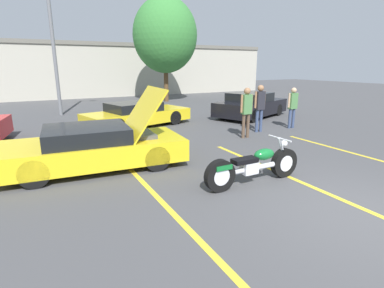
{
  "coord_description": "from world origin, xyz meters",
  "views": [
    {
      "loc": [
        -4.91,
        -2.9,
        2.57
      ],
      "look_at": [
        -1.78,
        3.07,
        0.8
      ],
      "focal_mm": 28.0,
      "sensor_mm": 36.0,
      "label": 1
    }
  ],
  "objects_px": {
    "tree_background": "(165,35)",
    "spectator_near_motorcycle": "(260,104)",
    "spectator_midground": "(246,108)",
    "light_pole": "(54,37)",
    "parked_car_right_row": "(251,105)",
    "parked_car_mid_row": "(137,115)",
    "show_car_hood_open": "(96,147)",
    "spectator_by_show_car": "(293,104)",
    "motorcycle": "(254,166)"
  },
  "relations": [
    {
      "from": "spectator_near_motorcycle",
      "to": "spectator_by_show_car",
      "type": "height_order",
      "value": "spectator_near_motorcycle"
    },
    {
      "from": "tree_background",
      "to": "parked_car_mid_row",
      "type": "relative_size",
      "value": 1.48
    },
    {
      "from": "show_car_hood_open",
      "to": "spectator_midground",
      "type": "height_order",
      "value": "show_car_hood_open"
    },
    {
      "from": "spectator_midground",
      "to": "light_pole",
      "type": "bearing_deg",
      "value": 121.98
    },
    {
      "from": "light_pole",
      "to": "spectator_midground",
      "type": "distance_m",
      "value": 10.67
    },
    {
      "from": "tree_background",
      "to": "parked_car_right_row",
      "type": "distance_m",
      "value": 9.37
    },
    {
      "from": "parked_car_mid_row",
      "to": "show_car_hood_open",
      "type": "bearing_deg",
      "value": -133.44
    },
    {
      "from": "tree_background",
      "to": "spectator_near_motorcycle",
      "type": "relative_size",
      "value": 3.89
    },
    {
      "from": "show_car_hood_open",
      "to": "parked_car_right_row",
      "type": "xyz_separation_m",
      "value": [
        8.5,
        4.42,
        0.04
      ]
    },
    {
      "from": "tree_background",
      "to": "show_car_hood_open",
      "type": "height_order",
      "value": "tree_background"
    },
    {
      "from": "parked_car_mid_row",
      "to": "spectator_near_motorcycle",
      "type": "distance_m",
      "value": 5.19
    },
    {
      "from": "parked_car_mid_row",
      "to": "spectator_midground",
      "type": "bearing_deg",
      "value": -68.64
    },
    {
      "from": "parked_car_mid_row",
      "to": "spectator_near_motorcycle",
      "type": "height_order",
      "value": "spectator_near_motorcycle"
    },
    {
      "from": "light_pole",
      "to": "parked_car_mid_row",
      "type": "xyz_separation_m",
      "value": [
        2.6,
        -4.82,
        -3.43
      ]
    },
    {
      "from": "parked_car_right_row",
      "to": "spectator_by_show_car",
      "type": "height_order",
      "value": "spectator_by_show_car"
    },
    {
      "from": "motorcycle",
      "to": "show_car_hood_open",
      "type": "height_order",
      "value": "show_car_hood_open"
    },
    {
      "from": "show_car_hood_open",
      "to": "spectator_by_show_car",
      "type": "distance_m",
      "value": 8.38
    },
    {
      "from": "tree_background",
      "to": "spectator_midground",
      "type": "distance_m",
      "value": 12.61
    },
    {
      "from": "tree_background",
      "to": "spectator_near_motorcycle",
      "type": "height_order",
      "value": "tree_background"
    },
    {
      "from": "show_car_hood_open",
      "to": "tree_background",
      "type": "bearing_deg",
      "value": 64.19
    },
    {
      "from": "light_pole",
      "to": "show_car_hood_open",
      "type": "bearing_deg",
      "value": -90.02
    },
    {
      "from": "tree_background",
      "to": "spectator_near_motorcycle",
      "type": "bearing_deg",
      "value": -94.25
    },
    {
      "from": "spectator_midground",
      "to": "parked_car_mid_row",
      "type": "bearing_deg",
      "value": 126.17
    },
    {
      "from": "light_pole",
      "to": "parked_car_mid_row",
      "type": "height_order",
      "value": "light_pole"
    },
    {
      "from": "tree_background",
      "to": "spectator_by_show_car",
      "type": "height_order",
      "value": "tree_background"
    },
    {
      "from": "motorcycle",
      "to": "spectator_near_motorcycle",
      "type": "relative_size",
      "value": 1.36
    },
    {
      "from": "spectator_near_motorcycle",
      "to": "parked_car_mid_row",
      "type": "bearing_deg",
      "value": 139.88
    },
    {
      "from": "tree_background",
      "to": "parked_car_mid_row",
      "type": "xyz_separation_m",
      "value": [
        -4.79,
        -8.06,
        -4.09
      ]
    },
    {
      "from": "parked_car_right_row",
      "to": "spectator_near_motorcycle",
      "type": "distance_m",
      "value": 3.61
    },
    {
      "from": "parked_car_right_row",
      "to": "spectator_near_motorcycle",
      "type": "relative_size",
      "value": 2.54
    },
    {
      "from": "motorcycle",
      "to": "spectator_midground",
      "type": "xyz_separation_m",
      "value": [
        2.56,
        3.62,
        0.68
      ]
    },
    {
      "from": "spectator_by_show_car",
      "to": "spectator_midground",
      "type": "distance_m",
      "value": 2.85
    },
    {
      "from": "tree_background",
      "to": "spectator_midground",
      "type": "bearing_deg",
      "value": -99.21
    },
    {
      "from": "parked_car_mid_row",
      "to": "spectator_by_show_car",
      "type": "bearing_deg",
      "value": -45.63
    },
    {
      "from": "tree_background",
      "to": "spectator_near_motorcycle",
      "type": "xyz_separation_m",
      "value": [
        -0.85,
        -11.38,
        -3.49
      ]
    },
    {
      "from": "parked_car_mid_row",
      "to": "spectator_by_show_car",
      "type": "height_order",
      "value": "spectator_by_show_car"
    },
    {
      "from": "motorcycle",
      "to": "spectator_by_show_car",
      "type": "relative_size",
      "value": 1.48
    },
    {
      "from": "parked_car_right_row",
      "to": "spectator_by_show_car",
      "type": "bearing_deg",
      "value": -116.41
    },
    {
      "from": "show_car_hood_open",
      "to": "parked_car_right_row",
      "type": "distance_m",
      "value": 9.58
    },
    {
      "from": "tree_background",
      "to": "spectator_near_motorcycle",
      "type": "distance_m",
      "value": 11.94
    },
    {
      "from": "spectator_near_motorcycle",
      "to": "tree_background",
      "type": "bearing_deg",
      "value": 85.75
    },
    {
      "from": "spectator_by_show_car",
      "to": "show_car_hood_open",
      "type": "bearing_deg",
      "value": -170.46
    },
    {
      "from": "spectator_near_motorcycle",
      "to": "spectator_midground",
      "type": "distance_m",
      "value": 1.24
    },
    {
      "from": "show_car_hood_open",
      "to": "parked_car_mid_row",
      "type": "relative_size",
      "value": 0.94
    },
    {
      "from": "light_pole",
      "to": "spectator_near_motorcycle",
      "type": "xyz_separation_m",
      "value": [
        6.54,
        -8.15,
        -2.83
      ]
    },
    {
      "from": "motorcycle",
      "to": "spectator_by_show_car",
      "type": "distance_m",
      "value": 6.8
    },
    {
      "from": "light_pole",
      "to": "motorcycle",
      "type": "bearing_deg",
      "value": -76.83
    },
    {
      "from": "motorcycle",
      "to": "parked_car_mid_row",
      "type": "xyz_separation_m",
      "value": [
        -0.29,
        7.52,
        0.1
      ]
    },
    {
      "from": "light_pole",
      "to": "parked_car_right_row",
      "type": "height_order",
      "value": "light_pole"
    },
    {
      "from": "light_pole",
      "to": "tree_background",
      "type": "bearing_deg",
      "value": 23.69
    }
  ]
}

